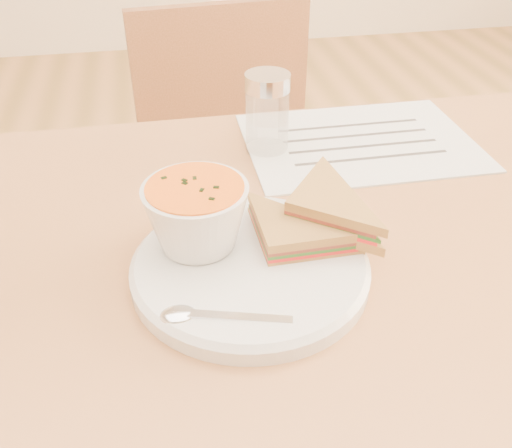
{
  "coord_description": "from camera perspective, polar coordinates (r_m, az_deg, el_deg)",
  "views": [
    {
      "loc": [
        -0.2,
        -0.49,
        1.14
      ],
      "look_at": [
        -0.11,
        -0.02,
        0.8
      ],
      "focal_mm": 40.0,
      "sensor_mm": 36.0,
      "label": 1
    }
  ],
  "objects": [
    {
      "name": "spoon",
      "position": [
        0.52,
        -2.46,
        -9.32
      ],
      "size": [
        0.17,
        0.07,
        0.01
      ],
      "primitive_type": null,
      "rotation": [
        0.0,
        0.0,
        -0.26
      ],
      "color": "silver",
      "rests_on": "plate"
    },
    {
      "name": "plate",
      "position": [
        0.6,
        -0.59,
        -4.5
      ],
      "size": [
        0.32,
        0.32,
        0.02
      ],
      "primitive_type": null,
      "rotation": [
        0.0,
        0.0,
        0.33
      ],
      "color": "silver",
      "rests_on": "dining_table"
    },
    {
      "name": "chair_far",
      "position": [
        1.23,
        -1.08,
        -0.09
      ],
      "size": [
        0.41,
        0.41,
        0.84
      ],
      "primitive_type": null,
      "rotation": [
        0.0,
        0.0,
        3.25
      ],
      "color": "brown",
      "rests_on": "floor"
    },
    {
      "name": "sandwich_half_b",
      "position": [
        0.61,
        2.82,
        0.84
      ],
      "size": [
        0.16,
        0.16,
        0.03
      ],
      "primitive_type": null,
      "rotation": [
        0.0,
        0.0,
        -0.65
      ],
      "color": "gold",
      "rests_on": "plate"
    },
    {
      "name": "sandwich_half_a",
      "position": [
        0.57,
        1.22,
        -3.55
      ],
      "size": [
        0.11,
        0.11,
        0.03
      ],
      "primitive_type": null,
      "rotation": [
        0.0,
        0.0,
        0.02
      ],
      "color": "gold",
      "rests_on": "plate"
    },
    {
      "name": "dining_table",
      "position": [
        0.93,
        6.67,
        -20.09
      ],
      "size": [
        1.0,
        0.7,
        0.75
      ],
      "primitive_type": null,
      "color": "brown",
      "rests_on": "floor"
    },
    {
      "name": "paper_menu",
      "position": [
        0.86,
        10.31,
        8.1
      ],
      "size": [
        0.33,
        0.24,
        0.0
      ],
      "primitive_type": null,
      "rotation": [
        0.0,
        0.0,
        -0.0
      ],
      "color": "white",
      "rests_on": "dining_table"
    },
    {
      "name": "condiment_shaker",
      "position": [
        0.81,
        1.13,
        11.02
      ],
      "size": [
        0.07,
        0.07,
        0.11
      ],
      "primitive_type": null,
      "rotation": [
        0.0,
        0.0,
        -0.14
      ],
      "color": "silver",
      "rests_on": "dining_table"
    },
    {
      "name": "soup_bowl",
      "position": [
        0.59,
        -5.93,
        0.52
      ],
      "size": [
        0.13,
        0.13,
        0.08
      ],
      "primitive_type": null,
      "rotation": [
        0.0,
        0.0,
        0.25
      ],
      "color": "silver",
      "rests_on": "plate"
    }
  ]
}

